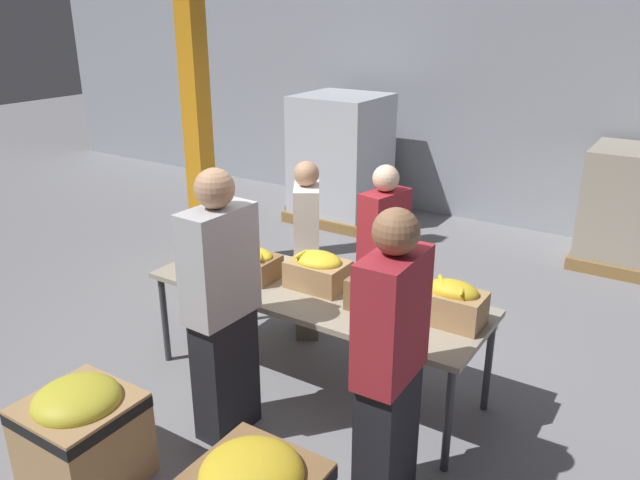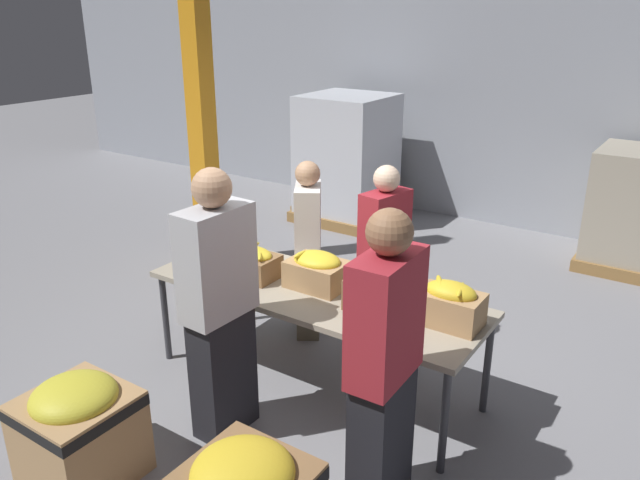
# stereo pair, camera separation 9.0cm
# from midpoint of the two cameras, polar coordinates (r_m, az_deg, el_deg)

# --- Properties ---
(ground_plane) EXTENTS (30.00, 30.00, 0.00)m
(ground_plane) POSITION_cam_midpoint_polar(r_m,az_deg,el_deg) (4.79, -0.92, -12.88)
(ground_plane) COLOR gray
(wall_back) EXTENTS (16.00, 0.08, 4.00)m
(wall_back) POSITION_cam_midpoint_polar(r_m,az_deg,el_deg) (7.98, 17.00, 15.18)
(wall_back) COLOR #9399A3
(wall_back) RESTS_ON ground_plane
(sorting_table) EXTENTS (2.45, 0.85, 0.76)m
(sorting_table) POSITION_cam_midpoint_polar(r_m,az_deg,el_deg) (4.44, -0.98, -5.21)
(sorting_table) COLOR #9E937F
(sorting_table) RESTS_ON ground_plane
(banana_box_0) EXTENTS (0.43, 0.33, 0.26)m
(banana_box_0) POSITION_cam_midpoint_polar(r_m,az_deg,el_deg) (4.99, -9.82, -0.38)
(banana_box_0) COLOR #A37A4C
(banana_box_0) RESTS_ON sorting_table
(banana_box_1) EXTENTS (0.39, 0.28, 0.23)m
(banana_box_1) POSITION_cam_midpoint_polar(r_m,az_deg,el_deg) (4.61, -6.81, -2.05)
(banana_box_1) COLOR olive
(banana_box_1) RESTS_ON sorting_table
(banana_box_2) EXTENTS (0.41, 0.30, 0.27)m
(banana_box_2) POSITION_cam_midpoint_polar(r_m,az_deg,el_deg) (4.42, -0.79, -2.74)
(banana_box_2) COLOR tan
(banana_box_2) RESTS_ON sorting_table
(banana_box_3) EXTENTS (0.43, 0.27, 0.29)m
(banana_box_3) POSITION_cam_midpoint_polar(r_m,az_deg,el_deg) (4.11, 5.10, -4.64)
(banana_box_3) COLOR olive
(banana_box_3) RESTS_ON sorting_table
(banana_box_4) EXTENTS (0.40, 0.26, 0.29)m
(banana_box_4) POSITION_cam_midpoint_polar(r_m,az_deg,el_deg) (4.01, 11.36, -5.61)
(banana_box_4) COLOR tan
(banana_box_4) RESTS_ON sorting_table
(volunteer_0) EXTENTS (0.39, 0.45, 1.51)m
(volunteer_0) POSITION_cam_midpoint_polar(r_m,az_deg,el_deg) (5.14, -1.70, -1.01)
(volunteer_0) COLOR #6B604C
(volunteer_0) RESTS_ON ground_plane
(volunteer_1) EXTENTS (0.29, 0.44, 1.53)m
(volunteer_1) POSITION_cam_midpoint_polar(r_m,az_deg,el_deg) (4.95, 5.24, -1.83)
(volunteer_1) COLOR #6B604C
(volunteer_1) RESTS_ON ground_plane
(volunteer_2) EXTENTS (0.25, 0.48, 1.75)m
(volunteer_2) POSITION_cam_midpoint_polar(r_m,az_deg,el_deg) (3.34, 5.61, -11.66)
(volunteer_2) COLOR black
(volunteer_2) RESTS_ON ground_plane
(volunteer_3) EXTENTS (0.26, 0.49, 1.78)m
(volunteer_3) POSITION_cam_midpoint_polar(r_m,az_deg,el_deg) (3.93, -9.60, -6.29)
(volunteer_3) COLOR black
(volunteer_3) RESTS_ON ground_plane
(donation_bin_0) EXTENTS (0.58, 0.58, 0.66)m
(donation_bin_0) POSITION_cam_midpoint_polar(r_m,az_deg,el_deg) (4.02, -21.55, -15.94)
(donation_bin_0) COLOR tan
(donation_bin_0) RESTS_ON ground_plane
(support_pillar) EXTENTS (0.21, 0.21, 4.00)m
(support_pillar) POSITION_cam_midpoint_polar(r_m,az_deg,el_deg) (6.41, -11.85, 14.46)
(support_pillar) COLOR orange
(support_pillar) RESTS_ON ground_plane
(pallet_stack_0) EXTENTS (1.06, 1.06, 1.23)m
(pallet_stack_0) POSITION_cam_midpoint_polar(r_m,az_deg,el_deg) (8.35, 1.46, 6.53)
(pallet_stack_0) COLOR olive
(pallet_stack_0) RESTS_ON ground_plane
(pallet_stack_1) EXTENTS (1.12, 1.12, 1.61)m
(pallet_stack_1) POSITION_cam_midpoint_polar(r_m,az_deg,el_deg) (8.08, 1.63, 7.41)
(pallet_stack_1) COLOR olive
(pallet_stack_1) RESTS_ON ground_plane
(pallet_stack_2) EXTENTS (0.97, 0.97, 1.27)m
(pallet_stack_2) POSITION_cam_midpoint_polar(r_m,az_deg,el_deg) (7.35, 26.17, 2.54)
(pallet_stack_2) COLOR olive
(pallet_stack_2) RESTS_ON ground_plane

